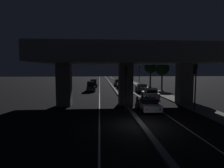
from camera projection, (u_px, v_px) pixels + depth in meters
The scene contains 23 objects.
ground_plane at pixel (140, 125), 14.36m from camera, with size 200.00×200.00×0.00m, color black.
lane_line_left_inner at pixel (100, 86), 48.91m from camera, with size 0.12×126.00×0.00m, color beige.
lane_line_right_inner at pixel (123, 86), 49.39m from camera, with size 0.12×126.00×0.00m, color beige.
median_divider at pixel (112, 85), 49.14m from camera, with size 0.43×126.00×0.23m, color #4C4C51.
sidewalk_right at pixel (146, 88), 42.75m from camera, with size 2.39×126.00×0.16m, color slate.
elevated_overpass at pixel (126, 58), 22.22m from camera, with size 21.09×11.69×8.22m.
traffic_light_left_of_median at pixel (126, 80), 18.26m from camera, with size 0.30×0.49×5.01m.
traffic_light_right_of_median at pixel (195, 79), 18.77m from camera, with size 0.30×0.49×5.24m.
street_lamp at pixel (138, 70), 45.69m from camera, with size 2.36×0.32×7.34m.
car_white_lead at pixel (148, 104), 19.18m from camera, with size 2.18×4.28×1.40m.
car_silver_second at pixel (150, 93), 27.77m from camera, with size 2.03×4.10×1.48m.
car_dark_blue_third at pixel (142, 88), 35.15m from camera, with size 1.91×4.24×1.61m.
car_taxi_yellow_fourth at pixel (121, 85), 42.77m from camera, with size 1.94×4.40×1.51m.
car_grey_fifth at pixel (118, 83), 48.87m from camera, with size 2.03×4.22×1.72m.
car_dark_green_lead_oncoming at pixel (91, 86), 36.73m from camera, with size 2.03×4.37×2.02m.
car_black_second_oncoming at pixel (94, 83), 44.91m from camera, with size 1.93×4.45×2.00m.
motorcycle_red_filtering_near at pixel (137, 104), 20.02m from camera, with size 0.34×1.75×1.48m.
motorcycle_white_filtering_mid at pixel (125, 95), 26.72m from camera, with size 0.33×1.69×1.47m.
motorcycle_black_filtering_far at pixel (123, 91), 31.93m from camera, with size 0.33×1.91×1.41m.
pedestrian_on_sidewalk at pixel (182, 95), 23.95m from camera, with size 0.36×0.36×1.82m.
roadside_tree_kerbside_near at pixel (188, 67), 27.22m from camera, with size 2.86×2.86×6.43m.
roadside_tree_kerbside_mid at pixel (162, 68), 39.51m from camera, with size 3.14×3.14×6.41m.
roadside_tree_kerbside_far at pixel (151, 67), 48.50m from camera, with size 3.40×3.40×6.87m.
Camera 1 is at (-3.32, -13.83, 4.56)m, focal length 28.00 mm.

